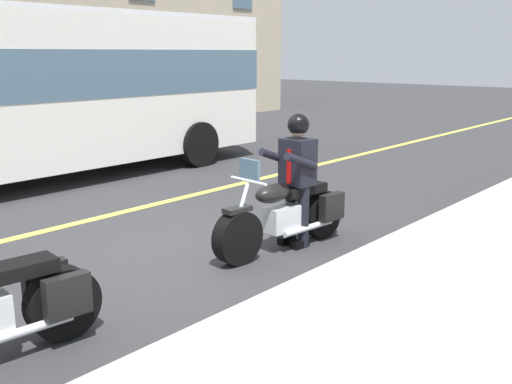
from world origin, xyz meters
name	(u,v)px	position (x,y,z in m)	size (l,w,h in m)	color
ground_plane	(179,248)	(0.00, 0.00, 0.00)	(80.00, 80.00, 0.00)	#333335
lane_center_stripe	(92,220)	(0.00, -2.00, 0.01)	(60.00, 0.16, 0.01)	#E5DB4C
motorcycle_main	(286,215)	(-0.92, 1.05, 0.45)	(2.22, 0.71, 1.26)	black
rider_main	(297,168)	(-1.11, 1.07, 1.04)	(0.65, 0.59, 1.74)	black
bus_far	(12,87)	(-0.50, -5.16, 1.87)	(11.05, 2.70, 3.30)	white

